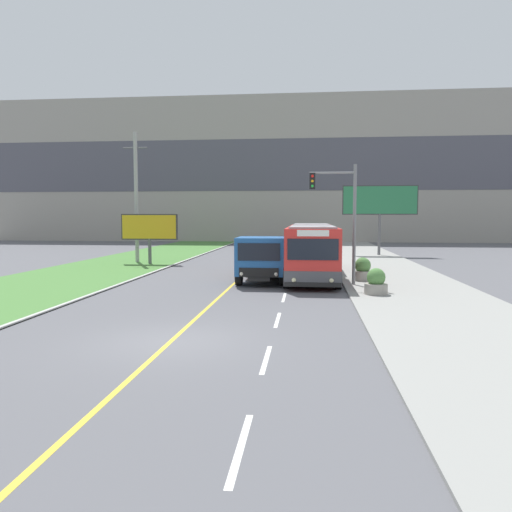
% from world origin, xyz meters
% --- Properties ---
extents(ground_plane, '(300.00, 300.00, 0.00)m').
position_xyz_m(ground_plane, '(0.00, 0.00, 0.00)').
color(ground_plane, '#56565B').
extents(sidewalk_right, '(6.00, 140.00, 0.08)m').
position_xyz_m(sidewalk_right, '(8.50, 0.00, 0.04)').
color(sidewalk_right, gray).
rests_on(sidewalk_right, ground_plane).
extents(lane_marking_centre, '(2.88, 140.00, 0.01)m').
position_xyz_m(lane_marking_centre, '(0.38, 2.37, 0.00)').
color(lane_marking_centre, gold).
rests_on(lane_marking_centre, ground_plane).
extents(apartment_block_background, '(80.00, 8.04, 19.43)m').
position_xyz_m(apartment_block_background, '(0.00, 57.27, 9.72)').
color(apartment_block_background, gray).
rests_on(apartment_block_background, ground_plane).
extents(city_bus, '(2.73, 12.66, 2.94)m').
position_xyz_m(city_bus, '(3.96, 15.42, 1.50)').
color(city_bus, red).
rests_on(city_bus, ground_plane).
extents(dump_truck, '(2.47, 6.78, 2.39)m').
position_xyz_m(dump_truck, '(1.43, 12.43, 1.22)').
color(dump_truck, black).
rests_on(dump_truck, ground_plane).
extents(utility_pole_far, '(1.80, 0.28, 9.60)m').
position_xyz_m(utility_pole_far, '(-8.93, 22.90, 4.85)').
color(utility_pole_far, '#9E9E99').
rests_on(utility_pole_far, ground_plane).
extents(traffic_light_mast, '(2.28, 0.32, 5.94)m').
position_xyz_m(traffic_light_mast, '(5.35, 11.60, 3.78)').
color(traffic_light_mast, slate).
rests_on(traffic_light_mast, ground_plane).
extents(billboard_large, '(6.40, 0.24, 6.08)m').
position_xyz_m(billboard_large, '(9.91, 30.96, 4.65)').
color(billboard_large, '#59595B').
rests_on(billboard_large, ground_plane).
extents(billboard_small, '(4.10, 0.24, 3.59)m').
position_xyz_m(billboard_small, '(-7.56, 21.63, 2.56)').
color(billboard_small, '#59595B').
rests_on(billboard_small, ground_plane).
extents(planter_round_near, '(0.99, 0.99, 1.13)m').
position_xyz_m(planter_round_near, '(6.67, 8.59, 0.57)').
color(planter_round_near, gray).
rests_on(planter_round_near, sidewalk_right).
extents(planter_round_second, '(1.04, 1.04, 1.21)m').
position_xyz_m(planter_round_second, '(6.60, 13.20, 0.61)').
color(planter_round_second, gray).
rests_on(planter_round_second, sidewalk_right).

